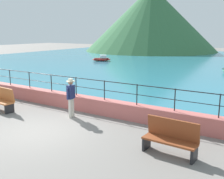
# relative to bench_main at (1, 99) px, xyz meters

# --- Properties ---
(ground_plane) EXTENTS (120.00, 120.00, 0.00)m
(ground_plane) POSITION_rel_bench_main_xyz_m (3.81, -1.08, -0.56)
(ground_plane) COLOR slate
(promenade_wall) EXTENTS (20.00, 0.56, 0.70)m
(promenade_wall) POSITION_rel_bench_main_xyz_m (3.81, 2.12, -0.21)
(promenade_wall) COLOR #BC605B
(promenade_wall) RESTS_ON ground
(railing) EXTENTS (18.44, 0.04, 0.90)m
(railing) POSITION_rel_bench_main_xyz_m (3.81, 2.12, 0.76)
(railing) COLOR black
(railing) RESTS_ON promenade_wall
(lake_water) EXTENTS (64.00, 44.32, 0.06)m
(lake_water) POSITION_rel_bench_main_xyz_m (3.81, 24.76, -0.53)
(lake_water) COLOR teal
(lake_water) RESTS_ON ground
(hill_main) EXTENTS (25.25, 25.25, 12.15)m
(hill_main) POSITION_rel_bench_main_xyz_m (-11.10, 41.55, 5.51)
(hill_main) COLOR #33663D
(hill_main) RESTS_ON ground
(bench_main) EXTENTS (1.74, 0.68, 1.13)m
(bench_main) POSITION_rel_bench_main_xyz_m (0.00, 0.00, 0.00)
(bench_main) COLOR #B76633
(bench_main) RESTS_ON ground
(bench_far) EXTENTS (1.72, 0.64, 1.13)m
(bench_far) POSITION_rel_bench_main_xyz_m (8.74, -0.26, 0.00)
(bench_far) COLOR brown
(bench_far) RESTS_ON ground
(person_walking) EXTENTS (0.38, 0.57, 1.75)m
(person_walking) POSITION_rel_bench_main_xyz_m (3.62, 0.98, 0.42)
(person_walking) COLOR beige
(person_walking) RESTS_ON ground
(boat_1) EXTENTS (2.39, 2.07, 0.76)m
(boat_1) POSITION_rel_bench_main_xyz_m (-8.33, 20.75, -0.23)
(boat_1) COLOR red
(boat_1) RESTS_ON lake_water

